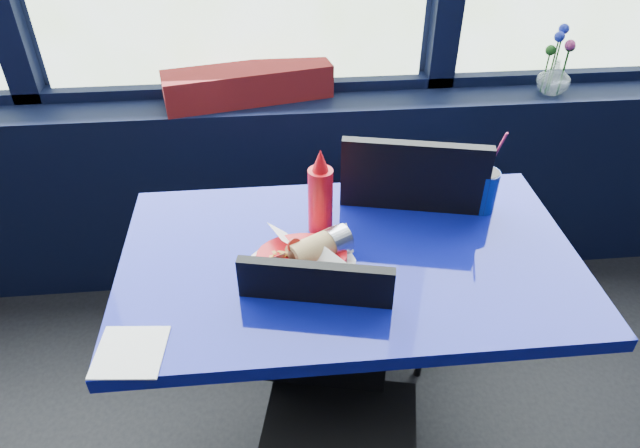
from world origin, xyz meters
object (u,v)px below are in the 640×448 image
Objects in this scene: near_table at (348,304)px; ketchup_bottle at (320,196)px; soda_cup at (484,190)px; chair_near_front at (329,401)px; planter_box at (248,84)px; chair_near_back at (389,235)px; flower_vase at (555,73)px; food_basket at (304,257)px.

ketchup_bottle is (-0.07, 0.12, 0.29)m from near_table.
chair_near_front is at bearing -138.30° from soda_cup.
planter_box is 0.78m from ketchup_bottle.
chair_near_back is 3.65× the size of soda_cup.
flower_vase is 0.81m from soda_cup.
planter_box is 2.34× the size of soda_cup.
planter_box is at bearing 133.74° from soda_cup.
ketchup_bottle is at bearing -87.32° from planter_box.
chair_near_front is 0.64m from chair_near_back.
chair_near_front is 1.51m from flower_vase.
flower_vase reaches higher than chair_near_back.
chair_near_front is at bearing 78.74° from chair_near_back.
food_basket is at bearing 62.37° from chair_near_back.
chair_near_front is 3.41× the size of ketchup_bottle.
food_basket is 0.98× the size of soda_cup.
flower_vase reaches higher than chair_near_front.
chair_near_back is 3.71× the size of food_basket.
flower_vase is 1.33m from food_basket.
planter_box reaches higher than food_basket.
ketchup_bottle is (0.01, 0.38, 0.37)m from chair_near_front.
near_table is 1.25× the size of chair_near_back.
chair_near_front is 3.26× the size of soda_cup.
chair_near_back is 0.93m from flower_vase.
ketchup_bottle reaches higher than planter_box.
food_basket is at bearing -109.86° from ketchup_bottle.
chair_near_back is at bearing 78.09° from chair_near_front.
chair_near_back is at bearing 148.08° from soda_cup.
chair_near_back is (0.18, 0.32, -0.01)m from near_table.
food_basket is (-0.12, -0.04, 0.21)m from near_table.
chair_near_front is at bearing -92.17° from ketchup_bottle.
planter_box is 2.38× the size of food_basket.
chair_near_front is 0.53m from ketchup_bottle.
flower_vase is (0.71, 0.51, 0.33)m from chair_near_back.
planter_box is at bearing -38.66° from chair_near_back.
soda_cup is at bearing 161.05° from chair_near_back.
chair_near_back reaches higher than chair_near_front.
ketchup_bottle is at bearing 100.15° from chair_near_front.
chair_near_back is 0.52m from food_basket.
near_table is 0.96m from planter_box.
chair_near_front reaches higher than near_table.
near_table is at bearing -137.09° from flower_vase.
soda_cup is at bearing -58.17° from planter_box.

